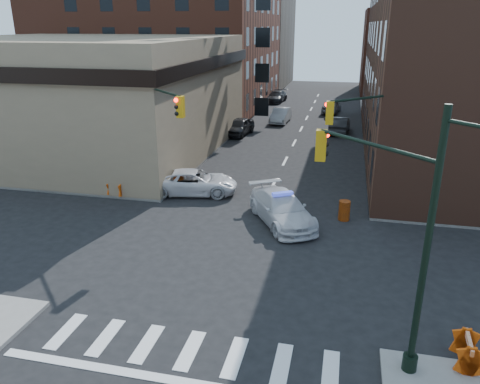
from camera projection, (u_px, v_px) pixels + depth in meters
The scene contains 27 objects.
ground at pixel (238, 255), 21.41m from camera, with size 140.00×140.00×0.00m, color black.
sidewalk_nw at pixel (114, 111), 56.26m from camera, with size 34.00×54.50×0.15m, color gray.
bank_building at pixel (83, 94), 38.59m from camera, with size 22.00×22.00×9.00m, color #857257.
apartment_block at pixel (166, 6), 57.90m from camera, with size 25.00×25.00×24.00m, color brown.
commercial_row_ne at pixel (463, 64), 36.92m from camera, with size 14.00×34.00×14.00m, color #542F21.
filler_nw at pixel (229, 36), 78.90m from camera, with size 20.00×18.00×16.00m, color brown.
filler_ne at pixel (418, 52), 69.59m from camera, with size 16.00×16.00×12.00m, color brown.
signal_pole_se at pixel (397, 222), 13.51m from camera, with size 5.40×5.27×8.00m.
signal_pole_nw at pixel (158, 131), 26.06m from camera, with size 3.58×3.67×8.00m.
signal_pole_ne at pixel (374, 143), 23.61m from camera, with size 3.67×3.58×8.00m.
tree_ne_near at pixel (383, 100), 42.48m from camera, with size 3.00×3.00×4.85m.
tree_ne_far at pixel (379, 88), 49.81m from camera, with size 3.00×3.00×4.85m.
police_car at pixel (282, 209), 24.68m from camera, with size 2.24×5.52×1.60m, color silver.
pickup at pixel (194, 182), 28.97m from camera, with size 2.48×5.38×1.49m, color silver.
parked_car_wnear at pixel (239, 127), 44.30m from camera, with size 1.88×4.68×1.59m, color black.
parked_car_wfar at pixel (281, 115), 49.88m from camera, with size 1.63×4.67×1.54m, color #93969B.
parked_car_wdeep at pixel (276, 97), 62.93m from camera, with size 2.08×5.13×1.49m, color black.
parked_car_enear at pixel (340, 125), 45.14m from camera, with size 1.64×4.71×1.55m, color black.
parked_car_efar at pixel (331, 106), 55.38m from camera, with size 1.88×4.67×1.59m, color gray.
pedestrian_a at pixel (156, 168), 30.62m from camera, with size 0.67×0.44×1.84m, color black.
pedestrian_b at pixel (80, 176), 28.96m from camera, with size 0.91×0.71×1.87m, color black.
pedestrian_c at pixel (78, 163), 31.42m from camera, with size 1.18×0.49×2.01m, color #1F232E.
barrel_road at pixel (344, 210), 25.12m from camera, with size 0.61×0.61×1.08m, color red.
barrel_bank at pixel (179, 186), 28.74m from camera, with size 0.63×0.63×1.13m, color orange.
barricade_se_a at pixel (467, 352), 14.19m from camera, with size 1.25×0.62×0.94m, color red, non-canonical shape.
barricade_nw_a at pixel (117, 189), 28.33m from camera, with size 1.12×0.56×0.84m, color orange, non-canonical shape.
barricade_nw_b at pixel (117, 175), 30.64m from camera, with size 1.29×0.65×0.97m, color #EF4F0B, non-canonical shape.
Camera 1 is at (4.39, -18.64, 10.01)m, focal length 35.00 mm.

